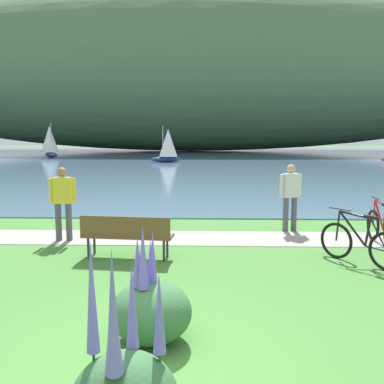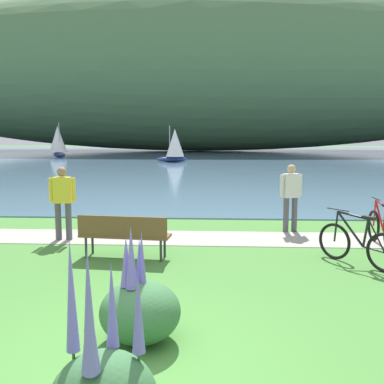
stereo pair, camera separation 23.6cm
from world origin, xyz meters
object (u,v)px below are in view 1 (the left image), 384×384
object	(u,v)px
park_bench_near_camera	(127,233)
bicycle_leaning_near_bench	(381,228)
sailboat_toward_hillside	(50,141)
sailboat_far_off	(168,145)
person_at_shoreline	(290,193)
person_on_the_grass	(63,199)
bicycle_beside_path	(360,244)

from	to	relation	value
park_bench_near_camera	bicycle_leaning_near_bench	world-z (taller)	bicycle_leaning_near_bench
sailboat_toward_hillside	sailboat_far_off	xyz separation A→B (m)	(13.79, -8.31, -0.23)
park_bench_near_camera	bicycle_leaning_near_bench	distance (m)	5.58
person_at_shoreline	person_on_the_grass	bearing A→B (deg)	-167.68
sailboat_toward_hillside	sailboat_far_off	world-z (taller)	sailboat_toward_hillside
bicycle_leaning_near_bench	person_at_shoreline	world-z (taller)	person_at_shoreline
park_bench_near_camera	person_at_shoreline	bearing A→B (deg)	35.34
bicycle_leaning_near_bench	bicycle_beside_path	xyz separation A→B (m)	(-0.97, -1.44, 0.00)
person_on_the_grass	sailboat_toward_hillside	distance (m)	40.53
bicycle_beside_path	sailboat_toward_hillside	xyz separation A→B (m)	(-20.15, 39.71, 1.42)
person_at_shoreline	sailboat_toward_hillside	world-z (taller)	sailboat_toward_hillside
sailboat_toward_hillside	person_at_shoreline	bearing A→B (deg)	-62.28
sailboat_toward_hillside	sailboat_far_off	distance (m)	16.10
bicycle_beside_path	person_on_the_grass	world-z (taller)	person_on_the_grass
park_bench_near_camera	sailboat_toward_hillside	distance (m)	42.50
person_at_shoreline	park_bench_near_camera	bearing A→B (deg)	-144.66
park_bench_near_camera	bicycle_beside_path	xyz separation A→B (m)	(4.48, -0.23, -0.12)
park_bench_near_camera	bicycle_beside_path	size ratio (longest dim) A/B	1.31
bicycle_leaning_near_bench	sailboat_toward_hillside	size ratio (longest dim) A/B	0.47
sailboat_toward_hillside	bicycle_beside_path	bearing A→B (deg)	-63.10
person_on_the_grass	bicycle_leaning_near_bench	bearing A→B (deg)	-1.84
person_at_shoreline	bicycle_leaning_near_bench	bearing A→B (deg)	-39.08
sailboat_toward_hillside	park_bench_near_camera	bearing A→B (deg)	-68.36
person_at_shoreline	person_on_the_grass	distance (m)	5.56
bicycle_leaning_near_bench	sailboat_far_off	size ratio (longest dim) A/B	0.54
bicycle_leaning_near_bench	sailboat_toward_hillside	world-z (taller)	sailboat_toward_hillside
bicycle_beside_path	park_bench_near_camera	bearing A→B (deg)	177.06
bicycle_leaning_near_bench	bicycle_beside_path	size ratio (longest dim) A/B	1.26
bicycle_beside_path	person_on_the_grass	distance (m)	6.46
park_bench_near_camera	sailboat_toward_hillside	size ratio (longest dim) A/B	0.49
park_bench_near_camera	sailboat_far_off	world-z (taller)	sailboat_far_off
park_bench_near_camera	bicycle_leaning_near_bench	xyz separation A→B (m)	(5.45, 1.21, -0.12)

